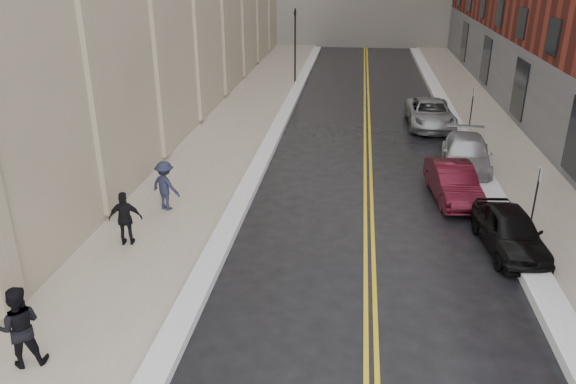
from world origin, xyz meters
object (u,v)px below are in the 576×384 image
(car_silver_far, at_px, (430,114))
(pedestrian_a, at_px, (19,327))
(pedestrian_c, at_px, (126,218))
(car_maroon, at_px, (453,182))
(pedestrian_b, at_px, (165,186))
(car_black, at_px, (510,231))
(car_silver_near, at_px, (466,154))

(car_silver_far, relative_size, pedestrian_a, 2.62)
(car_silver_far, height_order, pedestrian_c, pedestrian_c)
(pedestrian_a, height_order, pedestrian_c, pedestrian_a)
(car_maroon, height_order, pedestrian_b, pedestrian_b)
(car_black, xyz_separation_m, pedestrian_a, (-11.96, -7.02, 0.45))
(car_silver_near, bearing_deg, car_black, -81.89)
(car_black, height_order, car_maroon, car_black)
(pedestrian_a, relative_size, pedestrian_c, 1.10)
(pedestrian_a, distance_m, pedestrian_c, 5.67)
(car_silver_near, height_order, pedestrian_b, pedestrian_b)
(car_black, relative_size, pedestrian_b, 2.20)
(pedestrian_b, xyz_separation_m, pedestrian_c, (-0.37, -2.72, -0.02))
(car_silver_near, bearing_deg, car_maroon, -100.33)
(car_black, height_order, car_silver_far, car_silver_far)
(car_silver_near, bearing_deg, car_silver_far, 103.77)
(car_silver_near, distance_m, car_silver_far, 6.69)
(pedestrian_a, bearing_deg, pedestrian_c, -114.10)
(pedestrian_a, bearing_deg, car_black, -172.73)
(pedestrian_a, distance_m, pedestrian_b, 8.40)
(car_silver_near, relative_size, pedestrian_b, 2.70)
(car_maroon, relative_size, pedestrian_a, 2.10)
(car_silver_near, distance_m, pedestrian_a, 18.46)
(car_silver_far, xyz_separation_m, pedestrian_a, (-10.98, -20.84, 0.41))
(pedestrian_a, height_order, pedestrian_b, pedestrian_a)
(car_black, xyz_separation_m, car_silver_far, (-0.98, 13.82, 0.03))
(car_black, xyz_separation_m, pedestrian_c, (-11.86, -1.35, 0.36))
(pedestrian_a, relative_size, pedestrian_b, 1.08)
(car_silver_near, bearing_deg, pedestrian_a, -122.93)
(car_maroon, height_order, car_silver_near, car_silver_near)
(car_silver_near, relative_size, pedestrian_a, 2.50)
(car_maroon, distance_m, pedestrian_b, 10.65)
(car_maroon, xyz_separation_m, pedestrian_b, (-10.33, -2.56, 0.38))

